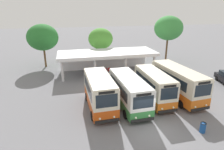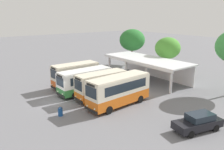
{
  "view_description": "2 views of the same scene",
  "coord_description": "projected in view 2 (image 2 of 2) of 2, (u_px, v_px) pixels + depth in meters",
  "views": [
    {
      "loc": [
        -6.48,
        -12.9,
        9.99
      ],
      "look_at": [
        -1.66,
        8.04,
        2.39
      ],
      "focal_mm": 31.1,
      "sensor_mm": 36.0,
      "label": 1
    },
    {
      "loc": [
        25.05,
        -10.25,
        10.27
      ],
      "look_at": [
        1.43,
        7.48,
        2.48
      ],
      "focal_mm": 37.28,
      "sensor_mm": 36.0,
      "label": 2
    }
  ],
  "objects": [
    {
      "name": "city_bus_nearest_orange",
      "position": [
        75.0,
        74.0,
        33.1
      ],
      "size": [
        2.56,
        6.78,
        3.47
      ],
      "color": "black",
      "rests_on": "ground"
    },
    {
      "name": "waiting_chair_second_from_end",
      "position": [
        142.0,
        76.0,
        37.61
      ],
      "size": [
        0.44,
        0.44,
        0.86
      ],
      "color": "slate",
      "rests_on": "ground"
    },
    {
      "name": "waiting_chair_end_by_column",
      "position": [
        140.0,
        75.0,
        38.18
      ],
      "size": [
        0.44,
        0.44,
        0.86
      ],
      "color": "slate",
      "rests_on": "ground"
    },
    {
      "name": "city_bus_middle_cream",
      "position": [
        102.0,
        84.0,
        28.64
      ],
      "size": [
        2.29,
        6.73,
        3.33
      ],
      "color": "black",
      "rests_on": "ground"
    },
    {
      "name": "city_bus_second_in_row",
      "position": [
        85.0,
        80.0,
        30.66
      ],
      "size": [
        2.64,
        7.46,
        3.21
      ],
      "color": "black",
      "rests_on": "ground"
    },
    {
      "name": "roadside_tree_west_of_canopy",
      "position": [
        132.0,
        40.0,
        47.28
      ],
      "size": [
        5.16,
        5.16,
        7.31
      ],
      "color": "brown",
      "rests_on": "ground"
    },
    {
      "name": "parked_car_flank",
      "position": [
        198.0,
        122.0,
        20.94
      ],
      "size": [
        2.79,
        4.86,
        1.62
      ],
      "color": "black",
      "rests_on": "ground"
    },
    {
      "name": "terminal_canopy",
      "position": [
        149.0,
        63.0,
        37.3
      ],
      "size": [
        15.02,
        5.54,
        3.4
      ],
      "color": "silver",
      "rests_on": "ground"
    },
    {
      "name": "city_bus_fourth_amber",
      "position": [
        119.0,
        90.0,
        26.45
      ],
      "size": [
        2.95,
        8.15,
        3.49
      ],
      "color": "black",
      "rests_on": "ground"
    },
    {
      "name": "waiting_chair_middle_seat",
      "position": [
        146.0,
        77.0,
        37.14
      ],
      "size": [
        0.44,
        0.44,
        0.86
      ],
      "color": "slate",
      "rests_on": "ground"
    },
    {
      "name": "roadside_tree_behind_canopy",
      "position": [
        168.0,
        48.0,
        39.53
      ],
      "size": [
        4.3,
        4.3,
        6.46
      ],
      "color": "brown",
      "rests_on": "ground"
    },
    {
      "name": "ground_plane",
      "position": [
        55.0,
        102.0,
        27.95
      ],
      "size": [
        180.0,
        180.0,
        0.0
      ],
      "primitive_type": "plane",
      "color": "slate"
    },
    {
      "name": "litter_bin_apron",
      "position": [
        60.0,
        112.0,
        24.05
      ],
      "size": [
        0.49,
        0.49,
        0.9
      ],
      "color": "#19478C",
      "rests_on": "ground"
    }
  ]
}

